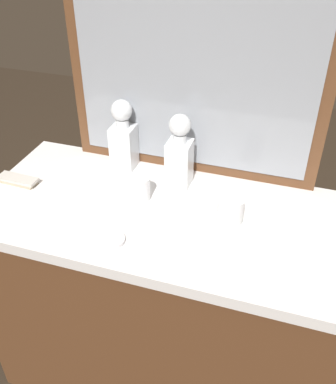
# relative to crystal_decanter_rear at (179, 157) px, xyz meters

# --- Properties ---
(ground_plane) EXTENTS (6.00, 6.00, 0.00)m
(ground_plane) POSITION_rel_crystal_decanter_rear_xyz_m (0.01, -0.17, -0.96)
(ground_plane) COLOR #2D2319
(dresser) EXTENTS (1.28, 0.59, 0.85)m
(dresser) POSITION_rel_crystal_decanter_rear_xyz_m (0.01, -0.17, -0.53)
(dresser) COLOR brown
(dresser) RESTS_ON ground_plane
(dresser_mirror) EXTENTS (0.89, 0.03, 0.68)m
(dresser_mirror) POSITION_rel_crystal_decanter_rear_xyz_m (0.01, 0.11, 0.23)
(dresser_mirror) COLOR brown
(dresser_mirror) RESTS_ON dresser
(crystal_decanter_rear) EXTENTS (0.08, 0.08, 0.27)m
(crystal_decanter_rear) POSITION_rel_crystal_decanter_rear_xyz_m (0.00, 0.00, 0.00)
(crystal_decanter_rear) COLOR white
(crystal_decanter_rear) RESTS_ON dresser
(crystal_decanter_left) EXTENTS (0.08, 0.08, 0.27)m
(crystal_decanter_left) POSITION_rel_crystal_decanter_rear_xyz_m (-0.23, 0.05, -0.00)
(crystal_decanter_left) COLOR white
(crystal_decanter_left) RESTS_ON dresser
(crystal_tumbler_far_left) EXTENTS (0.07, 0.07, 0.09)m
(crystal_tumbler_far_left) POSITION_rel_crystal_decanter_rear_xyz_m (-0.10, -0.13, -0.07)
(crystal_tumbler_far_left) COLOR white
(crystal_tumbler_far_left) RESTS_ON dresser
(crystal_tumbler_center) EXTENTS (0.09, 0.09, 0.08)m
(crystal_tumbler_center) POSITION_rel_crystal_decanter_rear_xyz_m (0.21, -0.15, -0.07)
(crystal_tumbler_center) COLOR white
(crystal_tumbler_center) RESTS_ON dresser
(silver_brush_far_right) EXTENTS (0.15, 0.06, 0.02)m
(silver_brush_far_right) POSITION_rel_crystal_decanter_rear_xyz_m (-0.55, -0.17, -0.10)
(silver_brush_far_right) COLOR #B7A88C
(silver_brush_far_right) RESTS_ON dresser
(porcelain_dish) EXTENTS (0.08, 0.08, 0.01)m
(porcelain_dish) POSITION_rel_crystal_decanter_rear_xyz_m (-0.10, -0.36, -0.10)
(porcelain_dish) COLOR silver
(porcelain_dish) RESTS_ON dresser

